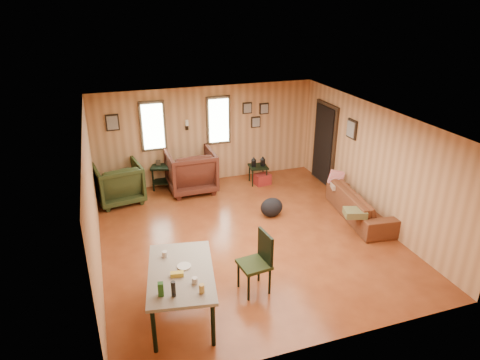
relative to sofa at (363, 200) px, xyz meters
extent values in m
cube|color=brown|center=(-2.59, 0.03, -0.41)|extent=(5.50, 6.00, 0.02)
cube|color=#997C5B|center=(-2.59, 0.03, 2.01)|extent=(5.50, 6.00, 0.02)
cube|color=tan|center=(-2.59, 3.04, 0.80)|extent=(5.50, 0.02, 2.40)
cube|color=tan|center=(-2.59, -2.98, 0.80)|extent=(5.50, 0.02, 2.40)
cube|color=tan|center=(-5.35, 0.03, 0.80)|extent=(0.02, 6.00, 2.40)
cube|color=tan|center=(0.17, 0.03, 0.80)|extent=(0.02, 6.00, 2.40)
cube|color=black|center=(-3.89, 3.00, 1.15)|extent=(0.60, 0.05, 1.20)
cube|color=#E0F2D1|center=(-3.89, 2.96, 1.15)|extent=(0.48, 0.04, 1.06)
cube|color=black|center=(-2.29, 3.00, 1.15)|extent=(0.60, 0.05, 1.20)
cube|color=#E0F2D1|center=(-2.29, 2.96, 1.15)|extent=(0.48, 0.04, 1.06)
cube|color=black|center=(-3.09, 2.98, 1.05)|extent=(0.07, 0.05, 0.12)
cylinder|color=silver|center=(-3.09, 2.92, 1.18)|extent=(0.07, 0.07, 0.14)
cube|color=black|center=(0.13, 1.98, 0.60)|extent=(0.06, 1.00, 2.05)
cube|color=black|center=(0.09, 1.98, 0.60)|extent=(0.04, 0.82, 1.90)
cube|color=black|center=(-1.54, 3.00, 1.40)|extent=(0.24, 0.04, 0.28)
cube|color=#9E998C|center=(-1.54, 2.97, 1.40)|extent=(0.19, 0.02, 0.22)
cube|color=black|center=(-1.09, 3.00, 1.35)|extent=(0.24, 0.04, 0.28)
cube|color=#9E998C|center=(-1.09, 2.97, 1.35)|extent=(0.19, 0.02, 0.22)
cube|color=black|center=(-1.31, 3.00, 1.02)|extent=(0.24, 0.04, 0.28)
cube|color=#9E998C|center=(-1.31, 2.97, 1.02)|extent=(0.19, 0.02, 0.22)
cube|color=black|center=(-4.79, 3.00, 1.32)|extent=(0.30, 0.04, 0.38)
cube|color=#9E998C|center=(-4.79, 2.97, 1.32)|extent=(0.24, 0.02, 0.31)
cube|color=black|center=(0.13, 0.88, 1.30)|extent=(0.04, 0.34, 0.42)
cube|color=#9E998C|center=(0.10, 0.88, 1.30)|extent=(0.02, 0.27, 0.34)
imported|color=brown|center=(0.00, 0.00, 0.00)|extent=(0.84, 2.10, 0.80)
imported|color=#451E14|center=(-3.14, 2.51, 0.16)|extent=(1.10, 1.03, 1.12)
imported|color=#253015|center=(-4.83, 2.44, 0.11)|extent=(1.12, 1.07, 1.01)
cube|color=black|center=(-3.73, 2.87, 0.17)|extent=(0.71, 0.67, 0.04)
cube|color=black|center=(-3.73, 2.87, -0.21)|extent=(0.64, 0.61, 0.03)
cylinder|color=black|center=(-4.02, 2.75, -0.12)|extent=(0.05, 0.05, 0.56)
cylinder|color=black|center=(-3.57, 2.60, -0.12)|extent=(0.05, 0.05, 0.56)
cylinder|color=black|center=(-3.89, 3.15, -0.12)|extent=(0.05, 0.05, 0.56)
cylinder|color=black|center=(-3.44, 3.00, -0.12)|extent=(0.05, 0.05, 0.56)
cube|color=#483D30|center=(-3.85, 2.91, 0.26)|extent=(0.11, 0.05, 0.14)
cube|color=#483D30|center=(-3.63, 2.84, 0.25)|extent=(0.10, 0.05, 0.12)
cube|color=black|center=(-1.46, 2.40, 0.05)|extent=(0.50, 0.50, 0.04)
cylinder|color=black|center=(-1.66, 2.25, -0.18)|extent=(0.04, 0.04, 0.45)
cylinder|color=black|center=(-1.30, 2.21, -0.18)|extent=(0.04, 0.04, 0.45)
cylinder|color=black|center=(-1.61, 2.60, -0.18)|extent=(0.04, 0.04, 0.45)
cylinder|color=black|center=(-1.26, 2.56, -0.18)|extent=(0.04, 0.04, 0.45)
cube|color=black|center=(-1.57, 2.42, 0.15)|extent=(0.11, 0.11, 0.16)
cone|color=black|center=(-1.57, 2.42, 0.27)|extent=(0.15, 0.15, 0.09)
cube|color=black|center=(-1.34, 2.39, 0.15)|extent=(0.11, 0.11, 0.16)
cone|color=black|center=(-1.34, 2.39, 0.27)|extent=(0.15, 0.15, 0.09)
cube|color=maroon|center=(-1.37, 2.30, -0.26)|extent=(0.42, 0.32, 0.27)
ellipsoid|color=black|center=(-1.80, 0.66, -0.19)|extent=(0.52, 0.41, 0.42)
cube|color=brown|center=(-0.57, -0.57, 0.09)|extent=(0.49, 0.44, 0.13)
cube|color=red|center=(-0.13, 0.91, 0.17)|extent=(0.38, 0.20, 0.37)
cube|color=tan|center=(-0.19, 0.66, 0.07)|extent=(0.41, 0.36, 0.10)
cube|color=gray|center=(-4.23, -1.80, 0.35)|extent=(1.16, 1.66, 0.05)
cylinder|color=black|center=(-4.72, -2.39, -0.03)|extent=(0.07, 0.07, 0.73)
cylinder|color=black|center=(-3.96, -2.52, -0.03)|extent=(0.07, 0.07, 0.73)
cylinder|color=black|center=(-4.50, -1.08, -0.03)|extent=(0.07, 0.07, 0.73)
cylinder|color=black|center=(-3.73, -1.21, -0.03)|extent=(0.07, 0.07, 0.73)
cylinder|color=#AEABA5|center=(-4.10, -2.13, 0.42)|extent=(0.09, 0.09, 0.09)
cylinder|color=#AEABA5|center=(-4.38, -1.36, 0.42)|extent=(0.09, 0.09, 0.09)
cube|color=#1F531E|center=(-4.57, -2.24, 0.48)|extent=(0.08, 0.08, 0.19)
cylinder|color=black|center=(-4.42, -2.30, 0.49)|extent=(0.07, 0.07, 0.22)
cylinder|color=#AF9145|center=(-4.05, -2.35, 0.44)|extent=(0.08, 0.08, 0.12)
cylinder|color=#AEABA5|center=(-4.16, -1.71, 0.39)|extent=(0.24, 0.24, 0.02)
cube|color=gold|center=(-4.30, -1.89, 0.41)|extent=(0.19, 0.11, 0.06)
cube|color=#253015|center=(-3.03, -1.58, 0.09)|extent=(0.51, 0.51, 0.05)
cube|color=black|center=(-2.84, -1.56, 0.36)|extent=(0.09, 0.44, 0.50)
cylinder|color=black|center=(-3.20, -1.79, -0.16)|extent=(0.04, 0.04, 0.48)
cylinder|color=black|center=(-2.83, -1.74, -0.16)|extent=(0.04, 0.04, 0.48)
cylinder|color=black|center=(-3.24, -1.42, -0.16)|extent=(0.04, 0.04, 0.48)
cylinder|color=black|center=(-2.87, -1.37, -0.16)|extent=(0.04, 0.04, 0.48)
camera|label=1|loc=(-5.03, -6.85, 3.98)|focal=32.00mm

